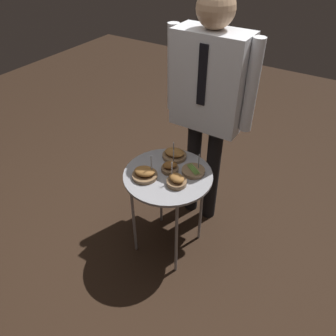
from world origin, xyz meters
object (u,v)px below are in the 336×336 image
Objects in this scene: bowl_roast_near_rim at (177,181)px; bowl_roast_far_rim at (174,154)px; bowl_asparagus_mid_right at (193,171)px; bowl_roast_center at (145,173)px; bowl_roast_back_left at (170,167)px; serving_cart at (168,181)px; waiter_figure at (209,93)px.

bowl_roast_near_rim reaches higher than bowl_roast_far_rim.
bowl_asparagus_mid_right is 0.89× the size of bowl_roast_center.
bowl_roast_back_left is 0.92× the size of bowl_roast_near_rim.
serving_cart is 4.06× the size of bowl_roast_center.
bowl_roast_center reaches higher than bowl_roast_far_rim.
serving_cart is at bearing 43.91° from bowl_roast_center.
bowl_roast_near_rim reaches higher than bowl_asparagus_mid_right.
bowl_asparagus_mid_right is at bearing 40.67° from bowl_roast_center.
bowl_roast_center is 0.10× the size of waiter_figure.
waiter_figure is (0.15, 0.55, 0.37)m from bowl_roast_center.
bowl_roast_back_left is 0.08× the size of waiter_figure.
bowl_asparagus_mid_right is (0.13, 0.10, 0.07)m from serving_cart.
bowl_asparagus_mid_right is 0.31m from bowl_roast_center.
bowl_roast_back_left is 0.85× the size of bowl_roast_center.
bowl_roast_near_rim reaches higher than serving_cart.
bowl_asparagus_mid_right is at bearing -74.99° from waiter_figure.
bowl_roast_center reaches higher than bowl_roast_back_left.
bowl_roast_center reaches higher than bowl_asparagus_mid_right.
serving_cart is 0.21m from bowl_roast_far_rim.
bowl_roast_center is at bearing -136.09° from serving_cart.
serving_cart is at bearing -94.81° from waiter_figure.
bowl_roast_near_rim is at bearing -55.99° from bowl_roast_far_rim.
bowl_roast_back_left is 0.55m from waiter_figure.
bowl_asparagus_mid_right is at bearing 25.00° from bowl_roast_back_left.
serving_cart is 4.14× the size of bowl_roast_far_rim.
serving_cart is at bearing 150.05° from bowl_roast_near_rim.
waiter_figure is (0.10, 0.27, 0.37)m from bowl_roast_far_rim.
bowl_roast_back_left is 0.17m from bowl_roast_center.
bowl_roast_far_rim is (-0.05, 0.14, -0.00)m from bowl_roast_back_left.
serving_cart is 0.15m from bowl_roast_near_rim.
bowl_roast_far_rim is 0.29m from bowl_roast_center.
bowl_roast_center is (-0.11, -0.10, 0.09)m from serving_cart.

